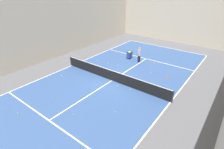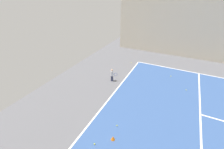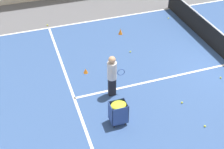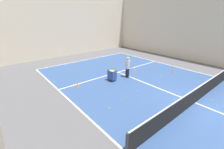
# 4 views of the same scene
# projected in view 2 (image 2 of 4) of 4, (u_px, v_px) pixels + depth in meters

# --- Properties ---
(line_baseline_near) EXTENTS (11.26, 0.10, 0.00)m
(line_baseline_near) POSITION_uv_depth(u_px,v_px,m) (116.00, 90.00, 11.15)
(line_baseline_near) COLOR white
(line_baseline_near) RESTS_ON ground
(line_service_near) EXTENTS (11.26, 0.10, 0.00)m
(line_service_near) POSITION_uv_depth(u_px,v_px,m) (200.00, 114.00, 9.01)
(line_service_near) COLOR white
(line_service_near) RESTS_ON ground
(player_near_baseline) EXTENTS (0.30, 0.54, 1.08)m
(player_near_baseline) POSITION_uv_depth(u_px,v_px,m) (112.00, 74.00, 12.04)
(player_near_baseline) COLOR #2D3351
(player_near_baseline) RESTS_ON ground
(training_cone_3) EXTENTS (0.20, 0.20, 0.23)m
(training_cone_3) POSITION_uv_depth(u_px,v_px,m) (113.00, 138.00, 7.45)
(training_cone_3) COLOR orange
(training_cone_3) RESTS_ON ground
(tennis_ball_5) EXTENTS (0.07, 0.07, 0.07)m
(tennis_ball_5) POSITION_uv_depth(u_px,v_px,m) (171.00, 76.00, 12.93)
(tennis_ball_5) COLOR yellow
(tennis_ball_5) RESTS_ON ground
(tennis_ball_7) EXTENTS (0.07, 0.07, 0.07)m
(tennis_ball_7) POSITION_uv_depth(u_px,v_px,m) (117.00, 126.00, 8.24)
(tennis_ball_7) COLOR yellow
(tennis_ball_7) RESTS_ON ground
(tennis_ball_11) EXTENTS (0.07, 0.07, 0.07)m
(tennis_ball_11) POSITION_uv_depth(u_px,v_px,m) (199.00, 77.00, 12.78)
(tennis_ball_11) COLOR yellow
(tennis_ball_11) RESTS_ON ground
(tennis_ball_12) EXTENTS (0.07, 0.07, 0.07)m
(tennis_ball_12) POSITION_uv_depth(u_px,v_px,m) (95.00, 144.00, 7.25)
(tennis_ball_12) COLOR yellow
(tennis_ball_12) RESTS_ON ground
(tennis_ball_17) EXTENTS (0.07, 0.07, 0.07)m
(tennis_ball_17) POSITION_uv_depth(u_px,v_px,m) (131.00, 63.00, 15.32)
(tennis_ball_17) COLOR yellow
(tennis_ball_17) RESTS_ON ground
(tennis_ball_24) EXTENTS (0.07, 0.07, 0.07)m
(tennis_ball_24) POSITION_uv_depth(u_px,v_px,m) (186.00, 90.00, 11.16)
(tennis_ball_24) COLOR yellow
(tennis_ball_24) RESTS_ON ground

